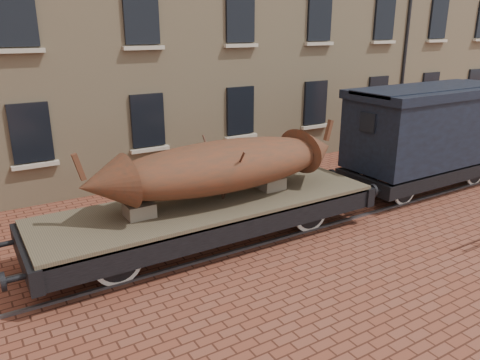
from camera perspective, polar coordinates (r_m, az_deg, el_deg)
ground at (r=13.10m, az=7.77°, el=-4.72°), size 90.00×90.00×0.00m
rail_track at (r=13.09m, az=7.78°, el=-4.60°), size 30.00×1.52×0.06m
flatcar_wagon at (r=11.26m, az=-3.61°, el=-3.67°), size 9.33×2.53×1.41m
iron_boat at (r=11.07m, az=-2.13°, el=1.75°), size 6.80×1.98×1.62m
goods_van at (r=16.04m, az=22.07°, el=6.12°), size 6.40×2.33×3.31m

